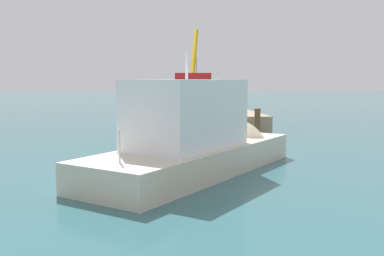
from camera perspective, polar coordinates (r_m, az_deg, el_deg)
name	(u,v)px	position (r m, az deg, el deg)	size (l,w,h in m)	color
ground	(200,138)	(27.54, 1.06, -1.30)	(200.00, 200.00, 0.00)	#2D6066
dock	(192,121)	(31.67, 0.03, 0.94)	(10.84, 8.30, 1.38)	gray
crane_truck	(192,92)	(31.32, 0.03, 4.59)	(10.09, 3.16, 6.37)	maroon
dock_worker	(169,100)	(28.38, -2.97, 3.53)	(0.34, 0.34, 1.75)	#252525
salvaged_car	(180,133)	(24.60, -1.47, -0.57)	(4.42, 2.26, 3.08)	#99999E
moored_yacht	(214,151)	(18.61, 2.73, -2.88)	(11.66, 10.45, 6.27)	beige
piling_near	(149,126)	(25.19, -5.47, 0.31)	(0.37, 0.37, 2.05)	brown
piling_mid	(205,123)	(25.50, 1.63, 0.68)	(0.42, 0.42, 2.29)	brown
piling_far	(257,125)	(26.16, 8.22, 0.35)	(0.34, 0.34, 1.91)	brown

